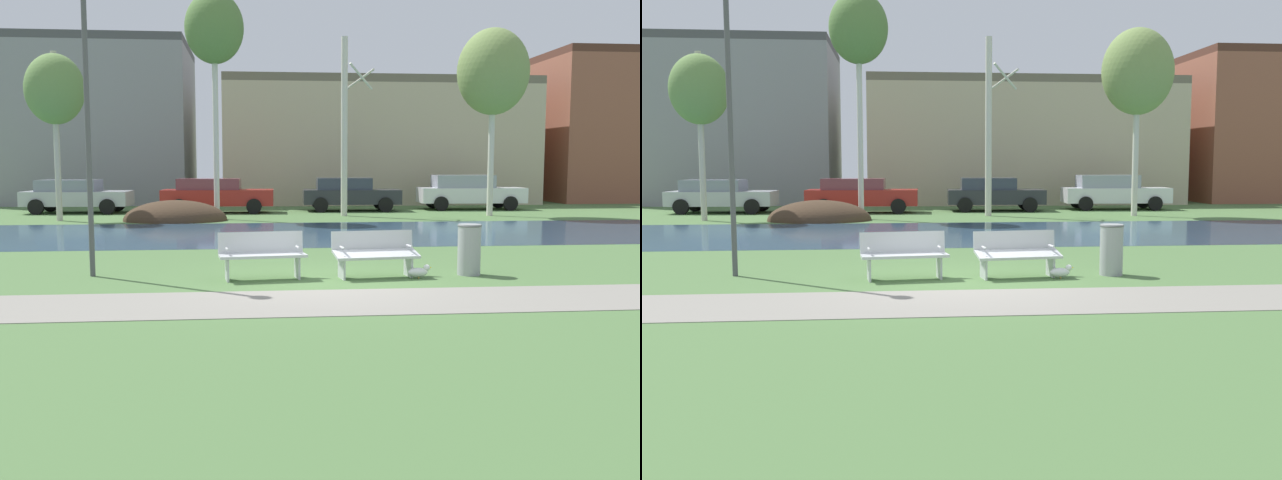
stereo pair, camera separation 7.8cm
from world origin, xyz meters
TOP-DOWN VIEW (x-y plane):
  - ground_plane at (0.00, 10.00)m, footprint 120.00×120.00m
  - paved_path_strip at (0.00, -1.83)m, footprint 60.00×2.09m
  - river_band at (0.00, 8.95)m, footprint 80.00×7.55m
  - soil_mound at (-4.00, 14.12)m, footprint 3.82×2.82m
  - bench_left at (-1.07, 0.50)m, footprint 1.66×0.75m
  - bench_right at (1.05, 0.50)m, footprint 1.66×0.75m
  - trash_bin at (2.91, 0.60)m, footprint 0.47×0.47m
  - seagull at (1.84, 0.25)m, footprint 0.46×0.17m
  - streetlamp at (-4.29, 1.16)m, footprint 0.32×0.32m
  - birch_far_left at (-8.26, 14.52)m, footprint 2.13×2.13m
  - birch_left at (-2.50, 14.79)m, footprint 2.20×2.20m
  - birch_center_left at (2.57, 15.82)m, footprint 1.32×2.29m
  - birch_center at (8.41, 15.34)m, footprint 2.83×2.83m
  - parked_van_nearest_silver at (-8.60, 18.58)m, footprint 4.46×2.26m
  - parked_sedan_second_red at (-2.67, 18.16)m, footprint 4.77×2.09m
  - parked_hatch_third_dark at (3.16, 18.69)m, footprint 4.34×2.09m
  - parked_wagon_fourth_white at (8.73, 19.16)m, footprint 4.82×2.17m
  - building_grey_warehouse at (-9.52, 27.50)m, footprint 10.21×8.66m
  - building_beige_block at (5.52, 27.10)m, footprint 16.07×9.88m

SIDE VIEW (x-z plane):
  - ground_plane at x=0.00m, z-range 0.00..0.00m
  - soil_mound at x=-4.00m, z-range -0.76..0.76m
  - river_band at x=0.00m, z-range 0.00..0.01m
  - paved_path_strip at x=0.00m, z-range 0.00..0.01m
  - seagull at x=1.84m, z-range 0.00..0.26m
  - bench_left at x=-1.07m, z-range 0.04..0.91m
  - bench_right at x=1.05m, z-range 0.04..0.91m
  - trash_bin at x=2.91m, z-range 0.02..1.00m
  - parked_van_nearest_silver at x=-8.60m, z-range 0.05..1.46m
  - parked_hatch_third_dark at x=3.16m, z-range 0.04..1.51m
  - parked_sedan_second_red at x=-2.67m, z-range 0.05..1.51m
  - parked_wagon_fourth_white at x=8.73m, z-range 0.03..1.61m
  - building_beige_block at x=5.52m, z-range 0.00..6.45m
  - birch_center_left at x=2.57m, z-range 0.11..7.17m
  - streetlamp at x=-4.29m, z-range 0.91..6.47m
  - building_grey_warehouse at x=-9.52m, z-range 0.00..8.43m
  - birch_far_left at x=-8.26m, z-range 1.68..7.83m
  - birch_center at x=8.41m, z-range 1.98..9.41m
  - birch_left at x=-2.50m, z-range 2.48..11.60m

